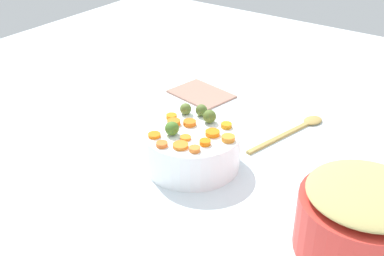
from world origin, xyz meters
TOP-DOWN VIEW (x-y plane):
  - tabletop at (0.00, 0.00)m, footprint 2.40×2.40m
  - serving_bowl_carrots at (-0.01, -0.05)m, footprint 0.24×0.24m
  - metal_pot at (0.43, -0.10)m, footprint 0.25×0.25m
  - stuffing_mound at (0.43, -0.10)m, footprint 0.22×0.22m
  - carrot_slice_0 at (0.05, -0.08)m, footprint 0.04×0.04m
  - carrot_slice_1 at (0.05, 0.02)m, footprint 0.04×0.04m
  - carrot_slice_2 at (0.01, -0.12)m, footprint 0.04×0.04m
  - carrot_slice_3 at (-0.03, -0.14)m, footprint 0.03×0.03m
  - carrot_slice_4 at (-0.07, -0.12)m, footprint 0.04×0.04m
  - carrot_slice_5 at (0.05, -0.11)m, footprint 0.03×0.03m
  - carrot_slice_6 at (-0.07, -0.04)m, footprint 0.04×0.04m
  - carrot_slice_7 at (0.04, -0.03)m, footprint 0.05×0.05m
  - carrot_slice_8 at (0.08, -0.03)m, footprint 0.04×0.04m
  - carrot_slice_9 at (0.00, -0.08)m, footprint 0.03×0.03m
  - carrot_slice_10 at (-0.09, -0.02)m, footprint 0.04×0.04m
  - carrot_slice_11 at (-0.03, -0.02)m, footprint 0.04×0.04m
  - brussels_sprout_0 at (-0.04, -0.09)m, footprint 0.03×0.03m
  - brussels_sprout_1 at (-0.00, 0.02)m, footprint 0.03×0.03m
  - brussels_sprout_2 at (-0.07, 0.02)m, footprint 0.03×0.03m
  - brussels_sprout_3 at (-0.04, 0.04)m, footprint 0.03×0.03m
  - wooden_spoon at (0.13, 0.28)m, footprint 0.10×0.30m
  - dish_towel at (-0.22, 0.30)m, footprint 0.21×0.17m

SIDE VIEW (x-z plane):
  - tabletop at x=0.00m, z-range 0.00..0.02m
  - dish_towel at x=-0.22m, z-range 0.02..0.03m
  - wooden_spoon at x=0.13m, z-range 0.02..0.03m
  - serving_bowl_carrots at x=-0.01m, z-range 0.02..0.11m
  - metal_pot at x=0.43m, z-range 0.02..0.14m
  - carrot_slice_9 at x=0.00m, z-range 0.11..0.12m
  - carrot_slice_4 at x=-0.07m, z-range 0.11..0.12m
  - carrot_slice_2 at x=0.01m, z-range 0.11..0.12m
  - carrot_slice_3 at x=-0.03m, z-range 0.11..0.12m
  - carrot_slice_5 at x=0.05m, z-range 0.11..0.12m
  - carrot_slice_1 at x=0.05m, z-range 0.11..0.13m
  - carrot_slice_7 at x=0.04m, z-range 0.11..0.13m
  - carrot_slice_10 at x=-0.09m, z-range 0.11..0.13m
  - carrot_slice_0 at x=0.05m, z-range 0.11..0.13m
  - carrot_slice_11 at x=-0.03m, z-range 0.11..0.13m
  - carrot_slice_8 at x=0.08m, z-range 0.11..0.13m
  - carrot_slice_6 at x=-0.07m, z-range 0.11..0.13m
  - brussels_sprout_2 at x=-0.07m, z-range 0.11..0.14m
  - brussels_sprout_3 at x=-0.04m, z-range 0.11..0.14m
  - brussels_sprout_1 at x=0.00m, z-range 0.11..0.15m
  - brussels_sprout_0 at x=-0.04m, z-range 0.11..0.15m
  - stuffing_mound at x=0.43m, z-range 0.14..0.17m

